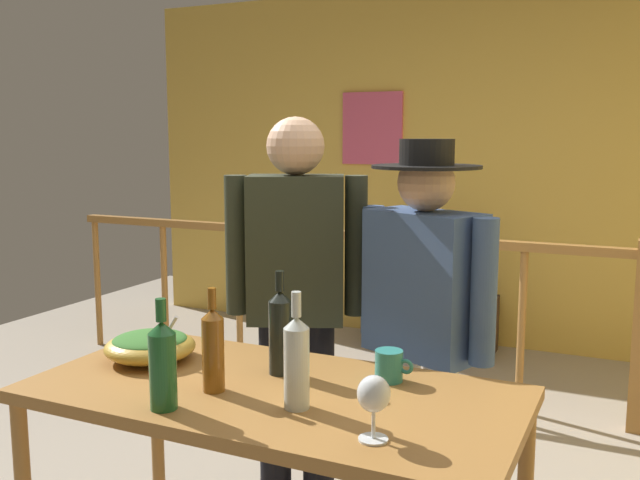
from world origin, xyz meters
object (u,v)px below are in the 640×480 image
stair_railing (402,287)px  flat_screen_tv (432,263)px  wine_bottle_dark (280,331)px  person_standing_left (296,286)px  wine_bottle_green (163,363)px  wine_bottle_amber (213,348)px  mug_teal (389,366)px  framed_picture (372,128)px  tv_console (432,322)px  person_standing_right (423,311)px  wine_bottle_clear (297,361)px  serving_table (273,413)px  wine_glass (374,396)px  salad_bowl (150,345)px

stair_railing → flat_screen_tv: (-0.08, 0.92, -0.01)m
wine_bottle_dark → person_standing_left: size_ratio=0.20×
wine_bottle_dark → wine_bottle_green: size_ratio=1.06×
wine_bottle_dark → wine_bottle_amber: 0.25m
mug_teal → framed_picture: bearing=112.0°
tv_console → mug_teal: bearing=-76.5°
framed_picture → wine_bottle_green: bearing=-77.8°
person_standing_left → flat_screen_tv: bearing=-110.0°
stair_railing → mug_teal: 2.08m
flat_screen_tv → person_standing_right: bearing=-74.6°
person_standing_right → wine_bottle_green: bearing=87.1°
flat_screen_tv → wine_bottle_clear: size_ratio=1.63×
framed_picture → person_standing_left: 2.92m
stair_railing → mug_teal: (0.62, -1.98, 0.20)m
serving_table → person_standing_left: person_standing_left is taller
person_standing_left → serving_table: bearing=88.2°
framed_picture → wine_glass: (1.41, -3.64, -0.69)m
tv_console → person_standing_right: bearing=-74.8°
wine_bottle_green → person_standing_right: (0.46, 0.95, -0.02)m
salad_bowl → person_standing_right: person_standing_right is taller
tv_console → person_standing_right: size_ratio=0.58×
wine_bottle_green → person_standing_right: size_ratio=0.20×
wine_bottle_green → person_standing_right: 1.06m
wine_bottle_clear → person_standing_right: bearing=80.8°
flat_screen_tv → wine_bottle_dark: 3.01m
serving_table → person_standing_right: person_standing_right is taller
wine_bottle_amber → person_standing_right: person_standing_right is taller
flat_screen_tv → mug_teal: mug_teal is taller
stair_railing → wine_bottle_green: wine_bottle_green is taller
tv_console → serving_table: size_ratio=0.60×
framed_picture → wine_bottle_amber: (0.85, -3.52, -0.68)m
flat_screen_tv → wine_glass: size_ratio=3.23×
tv_console → wine_bottle_clear: bearing=-80.6°
serving_table → wine_bottle_green: bearing=-126.1°
wine_glass → wine_bottle_green: wine_bottle_green is taller
wine_bottle_clear → person_standing_right: size_ratio=0.21×
framed_picture → person_standing_right: bearing=-65.3°
wine_bottle_clear → person_standing_left: bearing=117.2°
stair_railing → tv_console: bearing=94.8°
flat_screen_tv → person_standing_left: size_ratio=0.33×
stair_railing → serving_table: (0.32, -2.19, 0.07)m
framed_picture → stair_railing: 1.71m
wine_bottle_dark → wine_bottle_clear: bearing=-52.7°
wine_bottle_green → wine_bottle_amber: same height
person_standing_left → mug_teal: bearing=117.3°
tv_console → flat_screen_tv: 0.45m
stair_railing → tv_console: size_ratio=4.24×
stair_railing → wine_bottle_dark: (0.28, -2.06, 0.29)m
wine_bottle_green → wine_bottle_amber: (0.05, 0.18, 0.00)m
salad_bowl → person_standing_right: 1.00m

